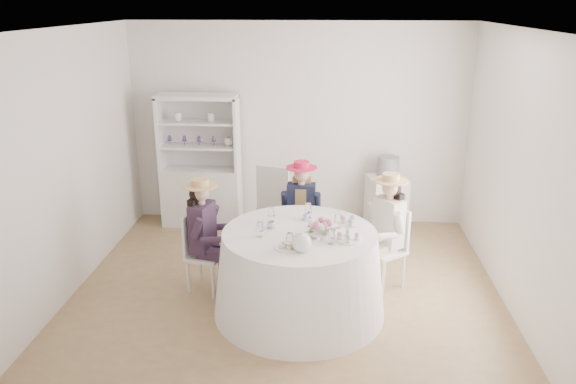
{
  "coord_description": "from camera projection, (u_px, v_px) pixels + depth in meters",
  "views": [
    {
      "loc": [
        0.4,
        -5.41,
        2.95
      ],
      "look_at": [
        0.0,
        0.1,
        1.05
      ],
      "focal_mm": 35.0,
      "sensor_mm": 36.0,
      "label": 1
    }
  ],
  "objects": [
    {
      "name": "flower_bowl",
      "position": [
        319.0,
        235.0,
        5.21
      ],
      "size": [
        0.24,
        0.24,
        0.05
      ],
      "primitive_type": "imported",
      "rotation": [
        0.0,
        0.0,
        -0.19
      ],
      "color": "white",
      "rests_on": "tea_table"
    },
    {
      "name": "wall_right",
      "position": [
        516.0,
        172.0,
        5.5
      ],
      "size": [
        0.0,
        4.5,
        4.5
      ],
      "primitive_type": "plane",
      "rotation": [
        1.57,
        0.0,
        -1.57
      ],
      "color": "silver",
      "rests_on": "ground"
    },
    {
      "name": "flower_arrangement",
      "position": [
        320.0,
        225.0,
        5.25
      ],
      "size": [
        0.2,
        0.2,
        0.07
      ],
      "rotation": [
        0.0,
        0.0,
        -0.1
      ],
      "color": "#CF6785",
      "rests_on": "tea_table"
    },
    {
      "name": "guest_left",
      "position": [
        205.0,
        229.0,
        5.8
      ],
      "size": [
        0.5,
        0.47,
        1.24
      ],
      "rotation": [
        0.0,
        0.0,
        1.33
      ],
      "color": "silver",
      "rests_on": "ground"
    },
    {
      "name": "wall_back",
      "position": [
        298.0,
        125.0,
        7.54
      ],
      "size": [
        4.5,
        0.0,
        4.5
      ],
      "primitive_type": "plane",
      "rotation": [
        1.57,
        0.0,
        0.0
      ],
      "color": "silver",
      "rests_on": "ground"
    },
    {
      "name": "teacup_b",
      "position": [
        306.0,
        217.0,
        5.62
      ],
      "size": [
        0.07,
        0.07,
        0.06
      ],
      "primitive_type": "imported",
      "rotation": [
        0.0,
        0.0,
        0.22
      ],
      "color": "white",
      "rests_on": "tea_table"
    },
    {
      "name": "ground",
      "position": [
        287.0,
        286.0,
        6.09
      ],
      "size": [
        4.5,
        4.5,
        0.0
      ],
      "primitive_type": "plane",
      "color": "olive",
      "rests_on": "ground"
    },
    {
      "name": "side_table",
      "position": [
        386.0,
        203.0,
        7.52
      ],
      "size": [
        0.57,
        0.57,
        0.72
      ],
      "primitive_type": "cube",
      "rotation": [
        0.0,
        0.0,
        0.26
      ],
      "color": "silver",
      "rests_on": "ground"
    },
    {
      "name": "stemware_set",
      "position": [
        300.0,
        225.0,
        5.31
      ],
      "size": [
        0.81,
        0.84,
        0.15
      ],
      "color": "white",
      "rests_on": "tea_table"
    },
    {
      "name": "table_teapot",
      "position": [
        302.0,
        243.0,
        4.91
      ],
      "size": [
        0.25,
        0.18,
        0.19
      ],
      "rotation": [
        0.0,
        0.0,
        0.2
      ],
      "color": "white",
      "rests_on": "tea_table"
    },
    {
      "name": "hatbox",
      "position": [
        388.0,
        167.0,
        7.35
      ],
      "size": [
        0.36,
        0.36,
        0.29
      ],
      "primitive_type": "cylinder",
      "rotation": [
        0.0,
        0.0,
        -0.3
      ],
      "color": "black",
      "rests_on": "side_table"
    },
    {
      "name": "hutch",
      "position": [
        202.0,
        179.0,
        7.62
      ],
      "size": [
        1.12,
        0.56,
        1.79
      ],
      "rotation": [
        0.0,
        0.0,
        0.16
      ],
      "color": "silver",
      "rests_on": "ground"
    },
    {
      "name": "ceiling",
      "position": [
        287.0,
        28.0,
        5.21
      ],
      "size": [
        4.5,
        4.5,
        0.0
      ],
      "primitive_type": "plane",
      "rotation": [
        3.14,
        0.0,
        0.0
      ],
      "color": "white",
      "rests_on": "wall_back"
    },
    {
      "name": "spare_chair",
      "position": [
        276.0,
        202.0,
        6.96
      ],
      "size": [
        0.54,
        0.54,
        1.06
      ],
      "rotation": [
        0.0,
        0.0,
        2.86
      ],
      "color": "silver",
      "rests_on": "ground"
    },
    {
      "name": "wall_left",
      "position": [
        71.0,
        163.0,
        5.8
      ],
      "size": [
        0.0,
        4.5,
        4.5
      ],
      "primitive_type": "plane",
      "rotation": [
        1.57,
        0.0,
        1.57
      ],
      "color": "silver",
      "rests_on": "ground"
    },
    {
      "name": "wall_front",
      "position": [
        265.0,
        251.0,
        3.76
      ],
      "size": [
        4.5,
        0.0,
        4.5
      ],
      "primitive_type": "plane",
      "rotation": [
        -1.57,
        0.0,
        0.0
      ],
      "color": "silver",
      "rests_on": "ground"
    },
    {
      "name": "guest_mid",
      "position": [
        301.0,
        207.0,
        6.4
      ],
      "size": [
        0.45,
        0.47,
        1.24
      ],
      "rotation": [
        0.0,
        0.0,
        -0.03
      ],
      "color": "silver",
      "rests_on": "ground"
    },
    {
      "name": "guest_right",
      "position": [
        387.0,
        224.0,
        5.89
      ],
      "size": [
        0.54,
        0.52,
        1.27
      ],
      "rotation": [
        0.0,
        0.0,
        -0.91
      ],
      "color": "silver",
      "rests_on": "ground"
    },
    {
      "name": "tea_table",
      "position": [
        299.0,
        273.0,
        5.48
      ],
      "size": [
        1.68,
        1.68,
        0.85
      ],
      "rotation": [
        0.0,
        0.0,
        -0.32
      ],
      "color": "white",
      "rests_on": "ground"
    },
    {
      "name": "teacup_a",
      "position": [
        271.0,
        225.0,
        5.42
      ],
      "size": [
        0.09,
        0.09,
        0.06
      ],
      "primitive_type": "imported",
      "rotation": [
        0.0,
        0.0,
        -0.2
      ],
      "color": "white",
      "rests_on": "tea_table"
    },
    {
      "name": "teacup_c",
      "position": [
        323.0,
        224.0,
        5.44
      ],
      "size": [
        0.11,
        0.11,
        0.07
      ],
      "primitive_type": "imported",
      "rotation": [
        0.0,
        0.0,
        0.18
      ],
      "color": "white",
      "rests_on": "tea_table"
    },
    {
      "name": "cupcake_stand",
      "position": [
        348.0,
        232.0,
        5.13
      ],
      "size": [
        0.24,
        0.24,
        0.23
      ],
      "rotation": [
        0.0,
        0.0,
        0.07
      ],
      "color": "white",
      "rests_on": "tea_table"
    },
    {
      "name": "sandwich_plate",
      "position": [
        287.0,
        247.0,
        4.99
      ],
      "size": [
        0.23,
        0.23,
        0.05
      ],
      "rotation": [
        0.0,
        0.0,
        0.18
      ],
      "color": "white",
      "rests_on": "tea_table"
    }
  ]
}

